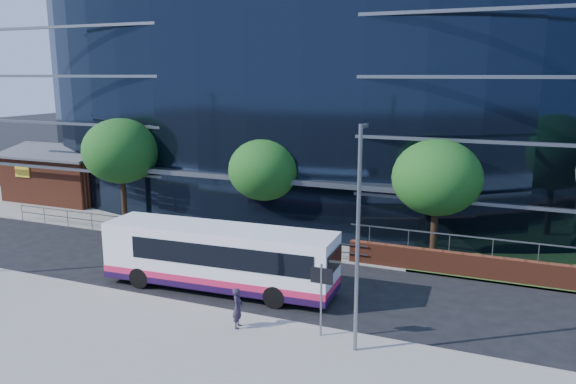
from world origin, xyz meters
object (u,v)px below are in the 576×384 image
at_px(tree_far_a, 121,151).
at_px(city_bus, 221,257).
at_px(street_sign, 321,285).
at_px(tree_far_c, 437,178).
at_px(brick_pavilion, 69,175).
at_px(pedestrian, 238,308).
at_px(tree_far_b, 264,170).
at_px(streetlight_east, 358,233).

xyz_separation_m(tree_far_a, city_bus, (11.62, -7.70, -3.29)).
xyz_separation_m(street_sign, tree_far_c, (2.50, 10.59, 2.39)).
bearing_deg(brick_pavilion, street_sign, -29.65).
bearing_deg(tree_far_c, street_sign, -103.29).
xyz_separation_m(city_bus, pedestrian, (2.70, -3.49, -0.62)).
xyz_separation_m(tree_far_b, city_bus, (1.62, -8.20, -2.64)).
height_order(brick_pavilion, pedestrian, brick_pavilion).
height_order(tree_far_a, tree_far_c, tree_far_a).
distance_m(tree_far_c, pedestrian, 13.05).
bearing_deg(brick_pavilion, pedestrian, -33.92).
height_order(streetlight_east, pedestrian, streetlight_east).
bearing_deg(tree_far_b, pedestrian, -69.70).
bearing_deg(pedestrian, tree_far_c, -39.57).
bearing_deg(tree_far_b, brick_pavilion, 168.12).
height_order(brick_pavilion, city_bus, brick_pavilion).
bearing_deg(street_sign, tree_far_c, 76.71).
relative_size(street_sign, streetlight_east, 0.35).
bearing_deg(tree_far_a, street_sign, -31.17).
distance_m(brick_pavilion, tree_far_b, 19.55).
bearing_deg(city_bus, street_sign, -29.09).
bearing_deg(street_sign, streetlight_east, -21.36).
bearing_deg(pedestrian, streetlight_east, -102.51).
bearing_deg(tree_far_b, streetlight_east, -52.37).
xyz_separation_m(tree_far_b, streetlight_east, (9.00, -11.67, 0.23)).
bearing_deg(pedestrian, tree_far_a, 39.35).
height_order(brick_pavilion, street_sign, brick_pavilion).
relative_size(tree_far_c, city_bus, 0.59).
distance_m(brick_pavilion, streetlight_east, 32.19).
relative_size(streetlight_east, city_bus, 0.72).
bearing_deg(brick_pavilion, city_bus, -30.60).
height_order(tree_far_a, city_bus, tree_far_a).
relative_size(street_sign, tree_far_a, 0.40).
bearing_deg(tree_far_c, city_bus, -137.42).
xyz_separation_m(streetlight_east, pedestrian, (-4.68, -0.01, -3.49)).
height_order(street_sign, streetlight_east, streetlight_east).
xyz_separation_m(tree_far_b, pedestrian, (4.32, -11.69, -3.26)).
relative_size(tree_far_b, streetlight_east, 0.76).
bearing_deg(pedestrian, street_sign, -91.99).
relative_size(streetlight_east, pedestrian, 5.01).
bearing_deg(city_bus, streetlight_east, -28.13).
relative_size(tree_far_b, pedestrian, 3.79).
bearing_deg(tree_far_b, city_bus, -78.80).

